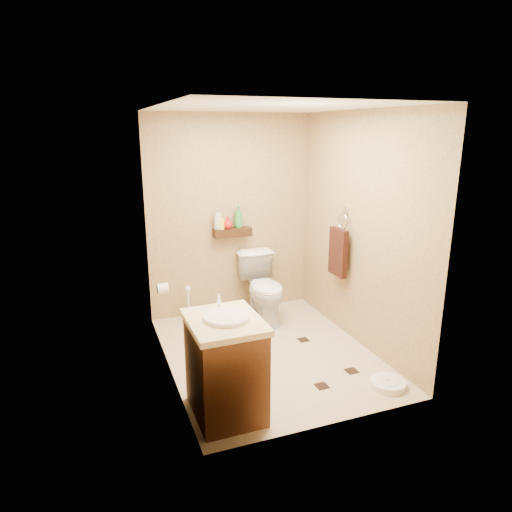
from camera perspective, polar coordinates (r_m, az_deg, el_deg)
name	(u,v)px	position (r m, az deg, el deg)	size (l,w,h in m)	color
ground	(269,353)	(4.78, 1.57, -12.01)	(2.50, 2.50, 0.00)	beige
wall_back	(230,216)	(5.50, -3.25, 4.98)	(2.00, 0.04, 2.40)	tan
wall_front	(336,278)	(3.27, 9.99, -2.71)	(2.00, 0.04, 2.40)	tan
wall_left	(164,248)	(4.09, -11.40, 0.94)	(0.04, 2.50, 2.40)	tan
wall_right	(359,231)	(4.81, 12.81, 3.05)	(0.04, 2.50, 2.40)	tan
ceiling	(271,107)	(4.23, 1.83, 18.12)	(2.00, 2.50, 0.02)	white
wall_shelf	(232,232)	(5.46, -2.97, 2.98)	(0.46, 0.14, 0.10)	#341C0E
floor_accents	(277,354)	(4.75, 2.62, -12.13)	(1.22, 1.44, 0.01)	black
toilet	(264,288)	(5.42, 0.96, -4.00)	(0.44, 0.77, 0.79)	white
vanity	(225,365)	(3.69, -3.84, -13.48)	(0.56, 0.67, 0.94)	brown
bathroom_scale	(388,384)	(4.37, 16.15, -15.06)	(0.39, 0.39, 0.06)	white
toilet_brush	(189,309)	(5.49, -8.41, -6.57)	(0.10, 0.10, 0.45)	#1A6963
towel_ring	(338,250)	(5.03, 10.26, 0.75)	(0.12, 0.30, 0.76)	silver
toilet_paper	(163,288)	(4.89, -11.60, -4.00)	(0.12, 0.11, 0.12)	white
bottle_a	(217,219)	(5.38, -4.84, 4.61)	(0.09, 0.09, 0.24)	beige
bottle_b	(221,222)	(5.39, -4.41, 4.31)	(0.08, 0.08, 0.18)	#EDFF35
bottle_c	(228,222)	(5.42, -3.56, 4.22)	(0.12, 0.12, 0.15)	red
bottle_d	(238,217)	(5.45, -2.21, 4.92)	(0.10, 0.10, 0.27)	#2E8C3B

